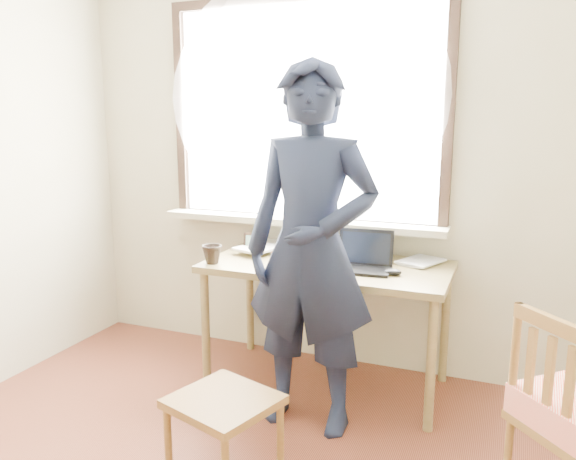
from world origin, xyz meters
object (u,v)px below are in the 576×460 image
at_px(laptop, 364,260).
at_px(mug_dark, 212,254).
at_px(work_chair, 224,412).
at_px(desk, 327,276).
at_px(mug_white, 312,247).
at_px(person, 311,250).

height_order(laptop, mug_dark, laptop).
distance_m(laptop, work_chair, 1.18).
bearing_deg(desk, laptop, -8.94).
bearing_deg(desk, mug_white, 133.37).
height_order(laptop, work_chair, laptop).
bearing_deg(person, mug_dark, 164.31).
height_order(laptop, person, person).
height_order(mug_white, work_chair, mug_white).
bearing_deg(mug_dark, mug_white, 41.31).
bearing_deg(person, mug_white, 109.21).
relative_size(desk, work_chair, 2.78).
xyz_separation_m(desk, person, (0.05, -0.43, 0.26)).
height_order(desk, laptop, laptop).
bearing_deg(mug_white, laptop, -27.86).
bearing_deg(mug_white, person, -70.90).
bearing_deg(laptop, desk, 171.06).
relative_size(laptop, mug_dark, 2.85).
distance_m(desk, laptop, 0.26).
relative_size(laptop, mug_white, 2.47).
bearing_deg(laptop, person, -113.01).
bearing_deg(laptop, mug_dark, -166.04).
xyz_separation_m(work_chair, person, (0.16, 0.64, 0.58)).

